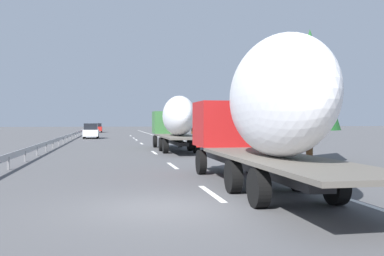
{
  "coord_description": "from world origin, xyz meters",
  "views": [
    {
      "loc": [
        -11.42,
        1.33,
        2.27
      ],
      "look_at": [
        18.58,
        -4.28,
        1.79
      ],
      "focal_mm": 41.21,
      "sensor_mm": 36.0,
      "label": 1
    }
  ],
  "objects_px": {
    "car_white_van": "(91,131)",
    "road_sign": "(185,122)",
    "car_red_compact": "(98,128)",
    "truck_lead": "(176,120)",
    "truck_trailing": "(264,109)"
  },
  "relations": [
    {
      "from": "truck_trailing",
      "to": "road_sign",
      "type": "xyz_separation_m",
      "value": [
        33.77,
        -3.1,
        -0.5
      ]
    },
    {
      "from": "car_white_van",
      "to": "road_sign",
      "type": "bearing_deg",
      "value": -137.13
    },
    {
      "from": "car_red_compact",
      "to": "road_sign",
      "type": "relative_size",
      "value": 1.28
    },
    {
      "from": "truck_trailing",
      "to": "car_white_van",
      "type": "relative_size",
      "value": 2.88
    },
    {
      "from": "car_red_compact",
      "to": "road_sign",
      "type": "distance_m",
      "value": 43.45
    },
    {
      "from": "car_white_van",
      "to": "truck_trailing",
      "type": "bearing_deg",
      "value": -170.73
    },
    {
      "from": "car_red_compact",
      "to": "car_white_van",
      "type": "bearing_deg",
      "value": 179.98
    },
    {
      "from": "truck_trailing",
      "to": "car_red_compact",
      "type": "distance_m",
      "value": 76.3
    },
    {
      "from": "car_white_van",
      "to": "car_red_compact",
      "type": "xyz_separation_m",
      "value": [
        30.9,
        -0.01,
        -0.05
      ]
    },
    {
      "from": "truck_lead",
      "to": "car_white_van",
      "type": "xyz_separation_m",
      "value": [
        25.54,
        7.34,
        -1.38
      ]
    },
    {
      "from": "truck_lead",
      "to": "road_sign",
      "type": "distance_m",
      "value": 14.62
    },
    {
      "from": "road_sign",
      "to": "car_red_compact",
      "type": "bearing_deg",
      "value": 13.9
    },
    {
      "from": "truck_trailing",
      "to": "car_white_van",
      "type": "bearing_deg",
      "value": 9.27
    },
    {
      "from": "truck_trailing",
      "to": "car_red_compact",
      "type": "xyz_separation_m",
      "value": [
        75.92,
        7.33,
        -1.75
      ]
    },
    {
      "from": "truck_lead",
      "to": "road_sign",
      "type": "xyz_separation_m",
      "value": [
        14.29,
        -3.1,
        -0.18
      ]
    }
  ]
}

